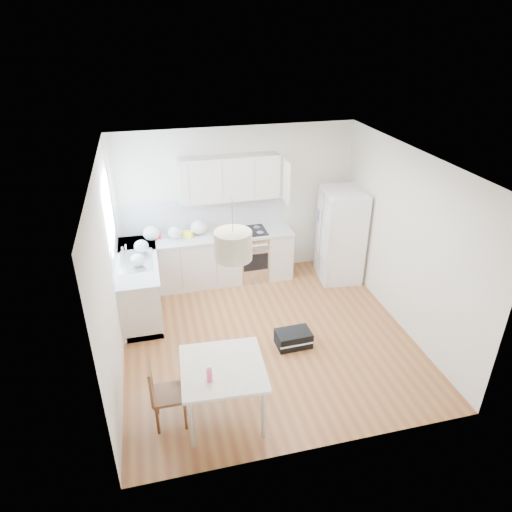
{
  "coord_description": "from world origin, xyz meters",
  "views": [
    {
      "loc": [
        -1.48,
        -5.36,
        4.26
      ],
      "look_at": [
        -0.07,
        0.4,
        1.17
      ],
      "focal_mm": 32.0,
      "sensor_mm": 36.0,
      "label": 1
    }
  ],
  "objects_px": {
    "dining_table": "(223,372)",
    "dining_chair": "(169,393)",
    "gym_bag": "(293,338)",
    "refrigerator": "(341,235)"
  },
  "relations": [
    {
      "from": "dining_chair",
      "to": "gym_bag",
      "type": "distance_m",
      "value": 2.13
    },
    {
      "from": "dining_table",
      "to": "dining_chair",
      "type": "relative_size",
      "value": 1.14
    },
    {
      "from": "refrigerator",
      "to": "dining_table",
      "type": "bearing_deg",
      "value": -126.61
    },
    {
      "from": "dining_table",
      "to": "gym_bag",
      "type": "height_order",
      "value": "dining_table"
    },
    {
      "from": "dining_table",
      "to": "dining_chair",
      "type": "xyz_separation_m",
      "value": [
        -0.63,
        0.06,
        -0.23
      ]
    },
    {
      "from": "refrigerator",
      "to": "gym_bag",
      "type": "xyz_separation_m",
      "value": [
        -1.43,
        -1.75,
        -0.72
      ]
    },
    {
      "from": "gym_bag",
      "to": "refrigerator",
      "type": "bearing_deg",
      "value": 48.56
    },
    {
      "from": "dining_chair",
      "to": "refrigerator",
      "type": "bearing_deg",
      "value": 40.93
    },
    {
      "from": "dining_table",
      "to": "gym_bag",
      "type": "bearing_deg",
      "value": 44.84
    },
    {
      "from": "dining_chair",
      "to": "gym_bag",
      "type": "xyz_separation_m",
      "value": [
        1.84,
        1.01,
        -0.33
      ]
    }
  ]
}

